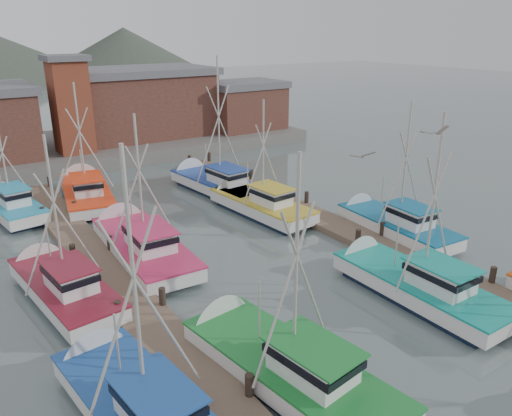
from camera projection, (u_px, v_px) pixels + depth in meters
ground at (340, 322)px, 21.53m from camera, size 260.00×260.00×0.00m
dock_left at (150, 325)px, 20.92m from camera, size 2.30×46.00×1.50m
dock_right at (382, 247)px, 28.29m from camera, size 2.30×46.00×1.50m
quay at (86, 147)px, 50.14m from camera, size 44.00×16.00×1.20m
shed_center at (140, 102)px, 51.90m from camera, size 14.84×9.54×6.90m
shed_right at (244, 105)px, 55.65m from camera, size 8.48×6.36×5.20m
lookout_tower at (70, 104)px, 44.28m from camera, size 3.60×3.60×8.50m
boat_4 at (278, 363)px, 17.83m from camera, size 4.10×9.70×9.36m
boat_5 at (410, 282)px, 23.45m from camera, size 3.83×9.16×9.55m
boat_6 at (136, 404)px, 15.86m from camera, size 4.01×9.06×9.97m
boat_8 at (140, 244)px, 27.64m from camera, size 3.67×10.11×8.90m
boat_9 at (257, 204)px, 33.89m from camera, size 3.47×9.05×8.50m
boat_10 at (61, 285)px, 23.20m from camera, size 3.57×8.80×8.56m
boat_11 at (391, 223)px, 30.48m from camera, size 3.59×8.66×8.90m
boat_12 at (86, 191)px, 36.40m from camera, size 4.66×10.08×9.42m
boat_13 at (215, 183)px, 38.42m from camera, size 4.37×9.98×11.02m
boat_14 at (9, 205)px, 33.72m from camera, size 3.55×8.41×7.31m
gull_near at (435, 132)px, 15.94m from camera, size 1.55×0.65×0.24m
gull_far at (363, 156)px, 24.61m from camera, size 1.55×0.66×0.24m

